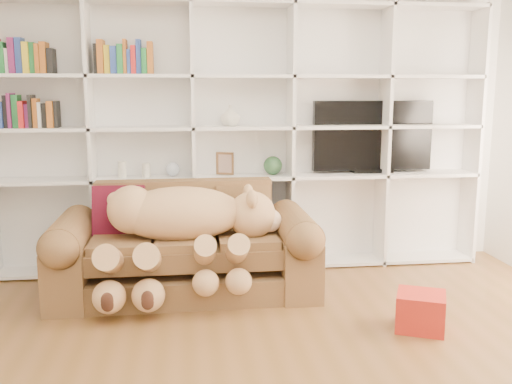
{
  "coord_description": "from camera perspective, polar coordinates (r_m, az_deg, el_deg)",
  "views": [
    {
      "loc": [
        -0.53,
        -2.8,
        1.64
      ],
      "look_at": [
        0.04,
        1.63,
        0.83
      ],
      "focal_mm": 40.0,
      "sensor_mm": 36.0,
      "label": 1
    }
  ],
  "objects": [
    {
      "name": "teddy_bear",
      "position": [
        4.45,
        -7.41,
        -3.39
      ],
      "size": [
        1.45,
        0.82,
        0.84
      ],
      "rotation": [
        0.0,
        0.0,
        0.01
      ],
      "color": "tan",
      "rests_on": "sofa"
    },
    {
      "name": "throw_pillow",
      "position": [
        4.78,
        -13.51,
        -1.9
      ],
      "size": [
        0.43,
        0.25,
        0.44
      ],
      "primitive_type": "cube",
      "rotation": [
        -0.24,
        0.0,
        -0.04
      ],
      "color": "#540E1B",
      "rests_on": "sofa"
    },
    {
      "name": "picture_frame",
      "position": [
        5.16,
        -3.13,
        2.87
      ],
      "size": [
        0.16,
        0.08,
        0.2
      ],
      "primitive_type": "cube",
      "rotation": [
        0.0,
        0.0,
        -0.38
      ],
      "color": "brown",
      "rests_on": "bookshelf"
    },
    {
      "name": "shelf_vase",
      "position": [
        5.13,
        -2.6,
        7.65
      ],
      "size": [
        0.21,
        0.21,
        0.18
      ],
      "primitive_type": "imported",
      "rotation": [
        0.0,
        0.0,
        -0.19
      ],
      "color": "beige",
      "rests_on": "bookshelf"
    },
    {
      "name": "snow_globe",
      "position": [
        5.16,
        -8.32,
        2.27
      ],
      "size": [
        0.12,
        0.12,
        0.12
      ],
      "primitive_type": "sphere",
      "color": "silver",
      "rests_on": "bookshelf"
    },
    {
      "name": "green_vase",
      "position": [
        5.22,
        1.7,
        2.66
      ],
      "size": [
        0.17,
        0.17,
        0.17
      ],
      "primitive_type": "sphere",
      "color": "#2A522E",
      "rests_on": "bookshelf"
    },
    {
      "name": "gift_box",
      "position": [
        4.18,
        16.13,
        -11.39
      ],
      "size": [
        0.42,
        0.41,
        0.26
      ],
      "primitive_type": "cube",
      "rotation": [
        0.0,
        0.0,
        -0.43
      ],
      "color": "#B52518",
      "rests_on": "floor"
    },
    {
      "name": "wall_back",
      "position": [
        5.34,
        -1.6,
        7.14
      ],
      "size": [
        5.0,
        0.02,
        2.7
      ],
      "primitive_type": "cube",
      "color": "silver",
      "rests_on": "floor"
    },
    {
      "name": "figurine_short",
      "position": [
        5.17,
        -10.91,
        2.16
      ],
      "size": [
        0.08,
        0.08,
        0.13
      ],
      "primitive_type": "cylinder",
      "rotation": [
        0.0,
        0.0,
        0.14
      ],
      "color": "beige",
      "rests_on": "bookshelf"
    },
    {
      "name": "bookshelf",
      "position": [
        5.18,
        -4.1,
        6.54
      ],
      "size": [
        4.43,
        0.35,
        2.4
      ],
      "color": "white",
      "rests_on": "floor"
    },
    {
      "name": "figurine_tall",
      "position": [
        5.18,
        -13.23,
        2.21
      ],
      "size": [
        0.09,
        0.09,
        0.15
      ],
      "primitive_type": "cylinder",
      "rotation": [
        0.0,
        0.0,
        -0.28
      ],
      "color": "beige",
      "rests_on": "bookshelf"
    },
    {
      "name": "sofa",
      "position": [
        4.69,
        -7.06,
        -6.04
      ],
      "size": [
        2.09,
        0.9,
        0.88
      ],
      "color": "brown",
      "rests_on": "floor"
    },
    {
      "name": "tv",
      "position": [
        5.47,
        11.56,
        5.39
      ],
      "size": [
        1.13,
        0.18,
        0.67
      ],
      "color": "black",
      "rests_on": "bookshelf"
    }
  ]
}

